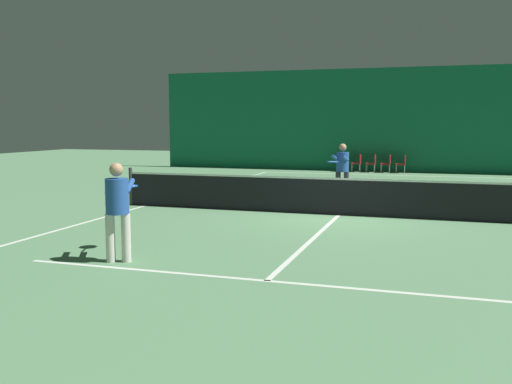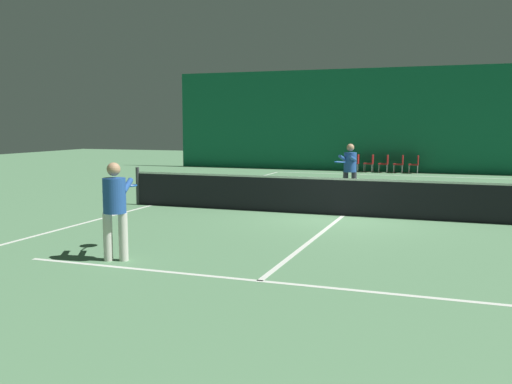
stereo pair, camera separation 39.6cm
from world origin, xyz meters
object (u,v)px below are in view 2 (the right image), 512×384
at_px(player_far, 350,167).
at_px(courtside_chair_1, 370,162).
at_px(player_near, 115,204).
at_px(courtside_chair_3, 400,163).
at_px(tennis_net, 344,196).
at_px(courtside_chair_2, 385,162).
at_px(courtside_chair_0, 356,162).
at_px(courtside_chair_4, 415,163).

relative_size(player_far, courtside_chair_1, 2.02).
relative_size(player_near, courtside_chair_3, 1.99).
xyz_separation_m(tennis_net, player_near, (-2.73, -5.98, 0.46)).
relative_size(player_far, courtside_chair_3, 2.02).
height_order(courtside_chair_1, courtside_chair_3, same).
bearing_deg(courtside_chair_2, courtside_chair_0, -90.00).
bearing_deg(courtside_chair_4, player_far, -7.06).
relative_size(player_far, courtside_chair_0, 2.02).
relative_size(courtside_chair_1, courtside_chair_2, 1.00).
height_order(player_near, courtside_chair_2, player_near).
height_order(courtside_chair_1, courtside_chair_2, same).
height_order(courtside_chair_1, courtside_chair_4, same).
bearing_deg(courtside_chair_0, courtside_chair_1, 90.00).
xyz_separation_m(tennis_net, courtside_chair_1, (-1.30, 13.28, -0.03)).
bearing_deg(player_near, courtside_chair_0, -21.20).
distance_m(tennis_net, courtside_chair_4, 13.30).
bearing_deg(player_near, tennis_net, -43.52).
bearing_deg(courtside_chair_4, courtside_chair_3, -90.00).
height_order(courtside_chair_3, courtside_chair_4, same).
xyz_separation_m(player_near, courtside_chair_0, (0.73, 19.26, -0.49)).
distance_m(courtside_chair_0, courtside_chair_2, 1.39).
distance_m(courtside_chair_2, courtside_chair_4, 1.39).
height_order(courtside_chair_0, courtside_chair_1, same).
xyz_separation_m(player_far, courtside_chair_3, (0.55, 10.00, -0.50)).
relative_size(player_far, courtside_chair_4, 2.02).
distance_m(courtside_chair_0, courtside_chair_3, 2.08).
xyz_separation_m(courtside_chair_1, courtside_chair_2, (0.69, 0.00, 0.00)).
bearing_deg(courtside_chair_0, courtside_chair_4, 90.00).
height_order(player_far, courtside_chair_2, player_far).
xyz_separation_m(player_far, courtside_chair_1, (-0.84, 10.00, -0.50)).
distance_m(courtside_chair_0, courtside_chair_1, 0.69).
bearing_deg(courtside_chair_0, courtside_chair_2, 90.00).
relative_size(tennis_net, courtside_chair_2, 14.29).
distance_m(tennis_net, courtside_chair_0, 13.43).
height_order(player_near, courtside_chair_4, player_near).
height_order(player_near, courtside_chair_1, player_near).
bearing_deg(player_near, courtside_chair_1, -23.25).
height_order(player_far, courtside_chair_0, player_far).
xyz_separation_m(courtside_chair_1, courtside_chair_4, (2.08, 0.00, 0.00)).
relative_size(courtside_chair_0, courtside_chair_4, 1.00).
xyz_separation_m(tennis_net, courtside_chair_3, (0.08, 13.28, -0.03)).
distance_m(tennis_net, courtside_chair_3, 13.28).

